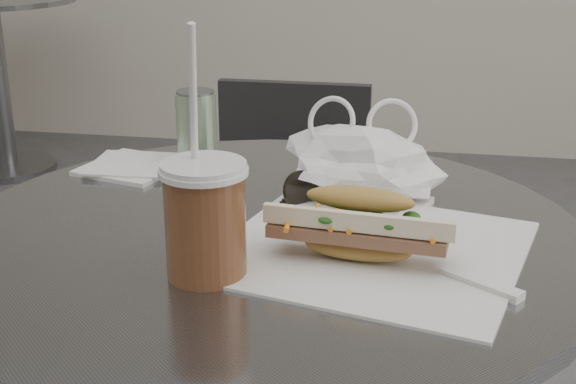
% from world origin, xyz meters
% --- Properties ---
extents(chair_far, '(0.40, 0.40, 0.76)m').
position_xyz_m(chair_far, '(-0.09, 0.78, 0.34)').
color(chair_far, '#303033').
rests_on(chair_far, ground).
extents(sandwich_paper, '(0.38, 0.37, 0.00)m').
position_xyz_m(sandwich_paper, '(0.13, 0.16, 0.74)').
color(sandwich_paper, white).
rests_on(sandwich_paper, cafe_table).
extents(banh_mi, '(0.24, 0.12, 0.08)m').
position_xyz_m(banh_mi, '(0.11, 0.13, 0.78)').
color(banh_mi, '#BA9446').
rests_on(banh_mi, sandwich_paper).
extents(iced_coffee, '(0.09, 0.09, 0.26)m').
position_xyz_m(iced_coffee, '(-0.04, 0.07, 0.80)').
color(iced_coffee, brown).
rests_on(iced_coffee, cafe_table).
extents(sunglasses, '(0.09, 0.09, 0.05)m').
position_xyz_m(sunglasses, '(0.05, 0.30, 0.76)').
color(sunglasses, black).
rests_on(sunglasses, cafe_table).
extents(plastic_bag, '(0.19, 0.15, 0.10)m').
position_xyz_m(plastic_bag, '(0.10, 0.32, 0.79)').
color(plastic_bag, white).
rests_on(plastic_bag, cafe_table).
extents(napkin_stack, '(0.15, 0.15, 0.01)m').
position_xyz_m(napkin_stack, '(-0.24, 0.39, 0.74)').
color(napkin_stack, white).
rests_on(napkin_stack, cafe_table).
extents(drink_can, '(0.06, 0.06, 0.11)m').
position_xyz_m(drink_can, '(-0.15, 0.42, 0.80)').
color(drink_can, '#609859').
rests_on(drink_can, cafe_table).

